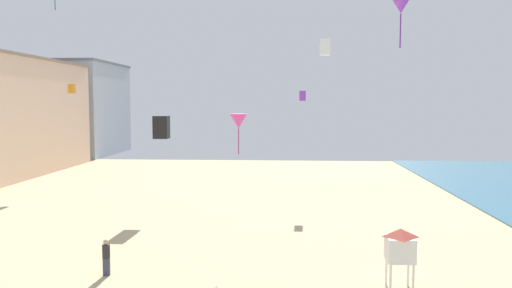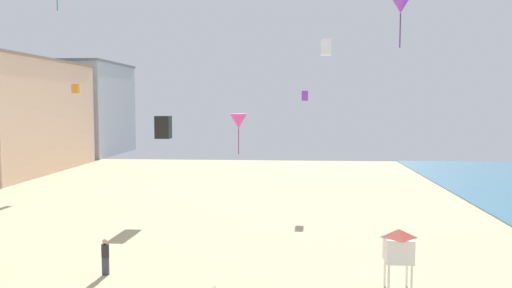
% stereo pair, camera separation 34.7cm
% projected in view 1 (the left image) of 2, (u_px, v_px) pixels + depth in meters
% --- Properties ---
extents(boardwalk_hotel_far, '(12.63, 16.22, 13.62)m').
position_uv_depth(boardwalk_hotel_far, '(73.00, 109.00, 76.54)').
color(boardwalk_hotel_far, '#ADB7C1').
rests_on(boardwalk_hotel_far, ground).
extents(kite_flyer, '(0.34, 0.34, 1.64)m').
position_uv_depth(kite_flyer, '(106.00, 255.00, 22.71)').
color(kite_flyer, '#383D4C').
rests_on(kite_flyer, ground).
extents(lifeguard_stand, '(1.10, 1.10, 2.55)m').
position_uv_depth(lifeguard_stand, '(400.00, 246.00, 20.94)').
color(lifeguard_stand, white).
rests_on(lifeguard_stand, ground).
extents(kite_magenta_delta, '(0.95, 0.95, 2.17)m').
position_uv_depth(kite_magenta_delta, '(239.00, 121.00, 27.32)').
color(kite_magenta_delta, '#DB3D9E').
extents(kite_black_box, '(1.03, 1.03, 1.62)m').
position_uv_depth(kite_black_box, '(161.00, 127.00, 36.65)').
color(kite_black_box, black).
extents(kite_white_box, '(0.62, 0.62, 0.98)m').
position_uv_depth(kite_white_box, '(325.00, 47.00, 31.27)').
color(kite_white_box, white).
extents(kite_orange_box, '(0.55, 0.55, 0.87)m').
position_uv_depth(kite_orange_box, '(72.00, 89.00, 48.10)').
color(kite_orange_box, orange).
extents(kite_purple_delta, '(1.10, 1.10, 2.51)m').
position_uv_depth(kite_purple_delta, '(401.00, 4.00, 24.11)').
color(kite_purple_delta, purple).
extents(kite_purple_box, '(0.51, 0.51, 0.80)m').
position_uv_depth(kite_purple_box, '(303.00, 96.00, 41.36)').
color(kite_purple_box, purple).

